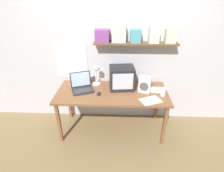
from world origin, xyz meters
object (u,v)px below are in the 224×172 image
juice_glass (163,92)px  space_heater (145,84)px  crt_monitor (122,78)px  desk_lamp (96,73)px  corner_desk (112,95)px  loose_paper_near_laptop (157,90)px  laptop (82,85)px  printed_handout (151,100)px  computer_mouse (99,94)px

juice_glass → space_heater: 0.29m
crt_monitor → juice_glass: size_ratio=3.17×
desk_lamp → space_heater: desk_lamp is taller
corner_desk → loose_paper_near_laptop: size_ratio=8.31×
laptop → printed_handout: size_ratio=1.18×
computer_mouse → crt_monitor: bearing=33.2°
corner_desk → crt_monitor: 0.31m
crt_monitor → printed_handout: (0.42, -0.37, -0.18)m
juice_glass → computer_mouse: (-0.96, -0.00, -0.04)m
corner_desk → desk_lamp: size_ratio=4.84×
desk_lamp → printed_handout: (0.82, -0.45, -0.22)m
crt_monitor → space_heater: crt_monitor is taller
corner_desk → laptop: size_ratio=4.23×
juice_glass → space_heater: size_ratio=0.49×
desk_lamp → space_heater: (0.76, -0.19, -0.09)m
corner_desk → printed_handout: bearing=-22.5°
computer_mouse → printed_handout: bearing=-10.4°
juice_glass → laptop: bearing=172.9°
crt_monitor → space_heater: (0.35, -0.12, -0.05)m
space_heater → loose_paper_near_laptop: size_ratio=1.26×
crt_monitor → juice_glass: (0.62, -0.22, -0.12)m
corner_desk → juice_glass: 0.78m
desk_lamp → space_heater: bearing=-37.2°
computer_mouse → loose_paper_near_laptop: 0.92m
laptop → desk_lamp: bearing=12.2°
crt_monitor → computer_mouse: crt_monitor is taller
corner_desk → laptop: 0.50m
desk_lamp → juice_glass: desk_lamp is taller
desk_lamp → loose_paper_near_laptop: (0.96, -0.13, -0.22)m
loose_paper_near_laptop → desk_lamp: bearing=172.2°
crt_monitor → desk_lamp: 0.42m
juice_glass → desk_lamp: bearing=163.7°
laptop → computer_mouse: size_ratio=3.53×
space_heater → loose_paper_near_laptop: space_heater is taller
corner_desk → printed_handout: (0.56, -0.23, 0.06)m
printed_handout → space_heater: bearing=104.1°
juice_glass → printed_handout: juice_glass is taller
printed_handout → juice_glass: bearing=35.8°
crt_monitor → computer_mouse: size_ratio=3.53×
laptop → corner_desk: bearing=-28.6°
juice_glass → space_heater: space_heater is taller
desk_lamp → computer_mouse: desk_lamp is taller
juice_glass → loose_paper_near_laptop: bearing=109.9°
crt_monitor → juice_glass: 0.67m
laptop → printed_handout: laptop is taller
crt_monitor → desk_lamp: bearing=163.4°
desk_lamp → corner_desk: bearing=-62.0°
corner_desk → desk_lamp: 0.44m
laptop → computer_mouse: 0.33m
loose_paper_near_laptop → crt_monitor: bearing=174.4°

